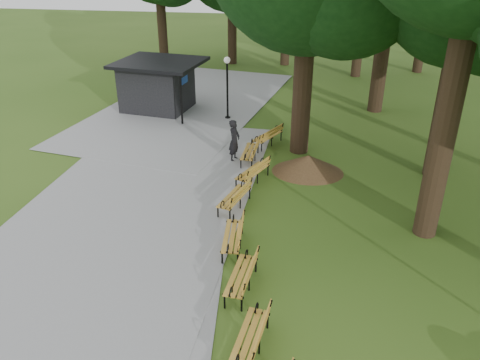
% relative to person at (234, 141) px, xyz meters
% --- Properties ---
extents(ground, '(100.00, 100.00, 0.00)m').
position_rel_person_xyz_m(ground, '(1.05, -7.19, -0.88)').
color(ground, '#335418').
rests_on(ground, ground).
extents(path, '(12.00, 38.00, 0.06)m').
position_rel_person_xyz_m(path, '(-2.95, -4.19, -0.85)').
color(path, gray).
rests_on(path, ground).
extents(person, '(0.55, 0.72, 1.76)m').
position_rel_person_xyz_m(person, '(0.00, 0.00, 0.00)').
color(person, black).
rests_on(person, ground).
extents(kiosk, '(4.76, 4.30, 2.66)m').
position_rel_person_xyz_m(kiosk, '(-5.17, 5.96, 0.45)').
color(kiosk, black).
rests_on(kiosk, ground).
extents(lamp_post, '(0.32, 0.32, 3.17)m').
position_rel_person_xyz_m(lamp_post, '(-1.19, 5.03, 1.40)').
color(lamp_post, black).
rests_on(lamp_post, ground).
extents(dirt_mound, '(2.38, 2.38, 0.72)m').
position_rel_person_xyz_m(dirt_mound, '(3.07, -0.68, -0.52)').
color(dirt_mound, '#47301C').
rests_on(dirt_mound, ground).
extents(bench_1, '(0.87, 1.96, 0.88)m').
position_rel_person_xyz_m(bench_1, '(2.06, -10.27, -0.44)').
color(bench_1, gold).
rests_on(bench_1, ground).
extents(bench_2, '(0.81, 1.95, 0.88)m').
position_rel_person_xyz_m(bench_2, '(1.54, -8.16, -0.44)').
color(bench_2, gold).
rests_on(bench_2, ground).
extents(bench_3, '(0.78, 1.94, 0.88)m').
position_rel_person_xyz_m(bench_3, '(1.01, -6.35, -0.44)').
color(bench_3, gold).
rests_on(bench_3, ground).
extents(bench_4, '(1.12, 2.00, 0.88)m').
position_rel_person_xyz_m(bench_4, '(0.66, -3.96, -0.44)').
color(bench_4, gold).
rests_on(bench_4, ground).
extents(bench_5, '(1.33, 2.00, 0.88)m').
position_rel_person_xyz_m(bench_5, '(1.01, -1.90, -0.44)').
color(bench_5, gold).
rests_on(bench_5, ground).
extents(bench_6, '(0.70, 1.92, 0.88)m').
position_rel_person_xyz_m(bench_6, '(0.65, -0.02, -0.44)').
color(bench_6, gold).
rests_on(bench_6, ground).
extents(bench_7, '(1.42, 1.99, 0.88)m').
position_rel_person_xyz_m(bench_7, '(1.19, 1.83, -0.44)').
color(bench_7, gold).
rests_on(bench_7, ground).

